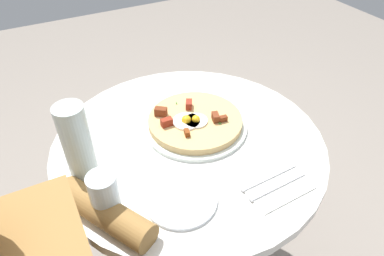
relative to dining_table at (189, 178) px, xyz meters
name	(u,v)px	position (x,y,z in m)	size (l,w,h in m)	color
dining_table	(189,178)	(0.00, 0.00, 0.00)	(0.81, 0.81, 0.72)	silver
pizza_plate	(195,125)	(0.05, 0.05, 0.18)	(0.33, 0.33, 0.01)	silver
breakfast_pizza	(194,121)	(0.04, 0.05, 0.19)	(0.29, 0.29, 0.05)	tan
bread_plate	(181,199)	(-0.12, -0.19, 0.17)	(0.18, 0.18, 0.01)	white
napkin	(273,183)	(0.12, -0.26, 0.17)	(0.17, 0.14, 0.00)	white
fork	(278,186)	(0.12, -0.27, 0.18)	(0.18, 0.01, 0.01)	silver
knife	(269,177)	(0.12, -0.24, 0.18)	(0.18, 0.01, 0.01)	silver
water_glass	(105,197)	(-0.29, -0.15, 0.24)	(0.07, 0.07, 0.13)	silver
water_bottle	(78,147)	(-0.31, -0.02, 0.29)	(0.07, 0.07, 0.24)	silver
salt_shaker	(77,146)	(-0.31, 0.10, 0.20)	(0.03, 0.03, 0.05)	white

